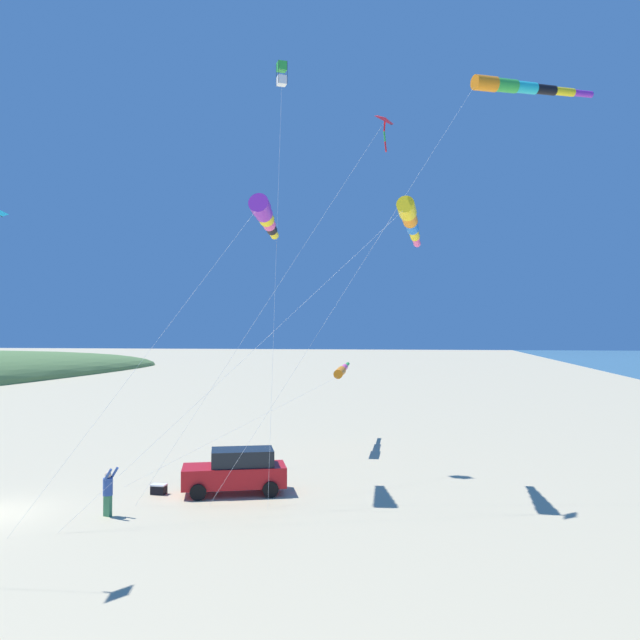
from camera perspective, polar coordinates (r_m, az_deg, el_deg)
parked_car at (r=27.56m, az=-7.57°, el=-13.36°), size 4.68×3.27×1.85m
cooler_box at (r=28.16m, az=-14.38°, el=-14.61°), size 0.62×0.42×0.42m
person_child_green_jacket at (r=25.23m, az=-18.63°, el=-14.33°), size 0.61×0.50×1.81m
kite_windsock_long_streamer_left at (r=27.81m, az=8.13°, el=8.97°), size 11.59×11.14×12.40m
kite_windsock_red_high_left at (r=32.23m, az=17.55°, el=19.46°), size 16.08×9.02×18.48m
kite_box_purple_drifting at (r=36.05m, az=-3.49°, el=21.28°), size 2.23×9.05×21.27m
kite_windsock_teal_far_right at (r=28.39m, az=-5.04°, el=9.41°), size 6.72×10.72×12.73m
kite_windsock_black_fish_shape at (r=37.41m, az=1.99°, el=-4.57°), size 8.21×15.96×4.92m
kite_delta_checkered_midright at (r=27.56m, az=5.80°, el=17.32°), size 9.98×3.80×15.92m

